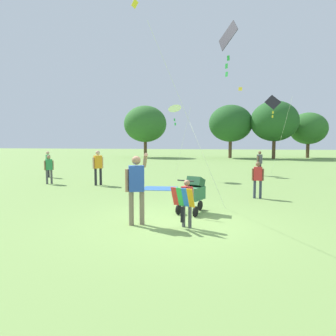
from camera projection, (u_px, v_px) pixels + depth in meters
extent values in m
plane|color=#75994C|center=(177.00, 223.00, 8.01)|extent=(120.00, 120.00, 0.00)
cylinder|color=brown|center=(145.00, 149.00, 37.13)|extent=(0.36, 0.36, 1.86)
ellipsoid|color=#2D6628|center=(145.00, 124.00, 36.88)|extent=(4.83, 4.35, 4.11)
cylinder|color=brown|center=(230.00, 149.00, 35.90)|extent=(0.36, 0.36, 1.90)
ellipsoid|color=#235623|center=(231.00, 123.00, 35.65)|extent=(4.73, 4.26, 4.02)
cylinder|color=brown|center=(274.00, 149.00, 34.55)|extent=(0.36, 0.36, 1.97)
ellipsoid|color=#235623|center=(275.00, 121.00, 34.29)|extent=(5.00, 4.50, 4.25)
cylinder|color=brown|center=(308.00, 151.00, 36.13)|extent=(0.36, 0.36, 1.62)
ellipsoid|color=#2D6628|center=(308.00, 128.00, 35.91)|extent=(4.10, 3.69, 3.48)
cylinder|color=#4C4C51|center=(190.00, 216.00, 7.55)|extent=(0.08, 0.08, 0.55)
cylinder|color=#4C4C51|center=(184.00, 215.00, 7.65)|extent=(0.08, 0.08, 0.55)
cube|color=red|center=(187.00, 195.00, 7.56)|extent=(0.28, 0.24, 0.41)
cylinder|color=#A37556|center=(192.00, 197.00, 7.48)|extent=(0.06, 0.06, 0.37)
cylinder|color=#A37556|center=(181.00, 196.00, 7.65)|extent=(0.06, 0.06, 0.37)
sphere|color=#A37556|center=(187.00, 183.00, 7.53)|extent=(0.14, 0.14, 0.14)
cube|color=#F4A319|center=(191.00, 198.00, 7.29)|extent=(0.19, 0.20, 0.44)
cube|color=blue|center=(185.00, 197.00, 7.37)|extent=(0.19, 0.20, 0.44)
cube|color=green|center=(180.00, 197.00, 7.45)|extent=(0.19, 0.20, 0.44)
cube|color=red|center=(175.00, 196.00, 7.53)|extent=(0.19, 0.20, 0.44)
cube|color=black|center=(182.00, 215.00, 7.43)|extent=(0.08, 0.05, 0.36)
cylinder|color=#7F705B|center=(131.00, 208.00, 7.80)|extent=(0.12, 0.12, 0.82)
cylinder|color=#7F705B|center=(142.00, 208.00, 7.84)|extent=(0.12, 0.12, 0.82)
cube|color=#284CA8|center=(136.00, 179.00, 7.76)|extent=(0.41, 0.32, 0.61)
cylinder|color=#A37556|center=(127.00, 180.00, 7.72)|extent=(0.09, 0.09, 0.55)
cylinder|color=#A37556|center=(145.00, 160.00, 7.89)|extent=(0.24, 0.50, 0.39)
sphere|color=#A37556|center=(136.00, 160.00, 7.72)|extent=(0.21, 0.21, 0.21)
cylinder|color=black|center=(200.00, 205.00, 9.47)|extent=(0.15, 0.27, 0.28)
cylinder|color=black|center=(179.00, 209.00, 8.93)|extent=(0.15, 0.27, 0.28)
cylinder|color=black|center=(196.00, 212.00, 8.66)|extent=(0.15, 0.27, 0.28)
cube|color=#337247|center=(194.00, 193.00, 9.08)|extent=(0.65, 0.76, 0.36)
cube|color=#235031|center=(196.00, 182.00, 9.16)|extent=(0.55, 0.54, 0.35)
cylinder|color=black|center=(186.00, 181.00, 8.65)|extent=(0.46, 0.22, 0.04)
cube|color=black|center=(228.00, 35.00, 9.32)|extent=(0.53, 1.01, 1.00)
cube|color=green|center=(228.00, 58.00, 9.33)|extent=(0.08, 0.06, 0.14)
cube|color=green|center=(226.00, 66.00, 9.37)|extent=(0.07, 0.06, 0.14)
cube|color=green|center=(227.00, 74.00, 9.44)|extent=(0.08, 0.07, 0.14)
cylinder|color=silver|center=(191.00, 126.00, 8.65)|extent=(1.90, 2.15, 4.81)
cone|color=white|center=(175.00, 108.00, 16.90)|extent=(0.92, 0.89, 0.38)
cube|color=green|center=(174.00, 120.00, 16.91)|extent=(0.09, 0.08, 0.14)
cube|color=green|center=(175.00, 124.00, 16.98)|extent=(0.08, 0.07, 0.14)
cylinder|color=silver|center=(182.00, 146.00, 15.74)|extent=(1.07, 2.54, 3.48)
cube|color=black|center=(273.00, 102.00, 18.09)|extent=(0.87, 0.35, 0.86)
cube|color=yellow|center=(273.00, 112.00, 18.10)|extent=(0.08, 0.03, 0.14)
cube|color=yellow|center=(273.00, 116.00, 18.16)|extent=(0.08, 0.05, 0.14)
cylinder|color=silver|center=(280.00, 141.00, 16.41)|extent=(0.28, 3.75, 3.95)
cube|color=yellow|center=(135.00, 4.00, 22.57)|extent=(0.43, 0.41, 0.58)
cube|color=yellow|center=(240.00, 89.00, 31.43)|extent=(0.38, 0.24, 0.39)
cube|color=black|center=(230.00, 26.00, 34.10)|extent=(0.29, 0.64, 0.62)
cylinder|color=#232328|center=(96.00, 177.00, 14.52)|extent=(0.11, 0.11, 0.76)
cylinder|color=#232328|center=(101.00, 177.00, 14.65)|extent=(0.11, 0.11, 0.76)
cube|color=orange|center=(98.00, 162.00, 14.53)|extent=(0.39, 0.38, 0.57)
cylinder|color=tan|center=(93.00, 163.00, 14.42)|extent=(0.08, 0.08, 0.51)
cylinder|color=tan|center=(102.00, 163.00, 14.65)|extent=(0.08, 0.08, 0.51)
sphere|color=tan|center=(98.00, 153.00, 14.49)|extent=(0.20, 0.20, 0.20)
cylinder|color=#232328|center=(260.00, 170.00, 18.50)|extent=(0.10, 0.10, 0.68)
cylinder|color=#232328|center=(258.00, 170.00, 18.35)|extent=(0.10, 0.10, 0.68)
cube|color=#4C4C56|center=(260.00, 159.00, 18.37)|extent=(0.33, 0.35, 0.51)
cylinder|color=brown|center=(261.00, 160.00, 18.50)|extent=(0.07, 0.07, 0.46)
cylinder|color=brown|center=(258.00, 160.00, 18.24)|extent=(0.07, 0.07, 0.46)
sphere|color=brown|center=(260.00, 153.00, 18.34)|extent=(0.18, 0.18, 0.18)
cylinder|color=#232328|center=(48.00, 171.00, 17.74)|extent=(0.10, 0.10, 0.70)
cylinder|color=#232328|center=(49.00, 171.00, 17.55)|extent=(0.10, 0.10, 0.70)
cube|color=#2D8C4C|center=(48.00, 160.00, 17.59)|extent=(0.34, 0.36, 0.52)
cylinder|color=tan|center=(47.00, 160.00, 17.76)|extent=(0.08, 0.08, 0.46)
cylinder|color=tan|center=(49.00, 161.00, 17.43)|extent=(0.08, 0.08, 0.46)
sphere|color=tan|center=(48.00, 153.00, 17.56)|extent=(0.18, 0.18, 0.18)
cylinder|color=#33384C|center=(260.00, 189.00, 11.34)|extent=(0.09, 0.09, 0.63)
cylinder|color=#33384C|center=(255.00, 189.00, 11.38)|extent=(0.09, 0.09, 0.63)
cube|color=red|center=(258.00, 174.00, 11.31)|extent=(0.28, 0.18, 0.47)
cylinder|color=brown|center=(263.00, 175.00, 11.28)|extent=(0.07, 0.07, 0.42)
cylinder|color=brown|center=(253.00, 174.00, 11.35)|extent=(0.07, 0.07, 0.42)
sphere|color=brown|center=(258.00, 164.00, 11.29)|extent=(0.16, 0.16, 0.16)
cylinder|color=#4C4C51|center=(52.00, 177.00, 15.09)|extent=(0.10, 0.10, 0.65)
cylinder|color=#4C4C51|center=(47.00, 177.00, 14.98)|extent=(0.10, 0.10, 0.65)
cube|color=#2D8C4C|center=(49.00, 165.00, 14.98)|extent=(0.33, 0.32, 0.49)
cylinder|color=#A37556|center=(53.00, 165.00, 15.08)|extent=(0.07, 0.07, 0.43)
cylinder|color=#A37556|center=(45.00, 165.00, 14.89)|extent=(0.07, 0.07, 0.43)
sphere|color=#A37556|center=(49.00, 157.00, 14.95)|extent=(0.17, 0.17, 0.17)
cube|color=#3366B2|center=(160.00, 188.00, 13.61)|extent=(1.44, 1.19, 0.02)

